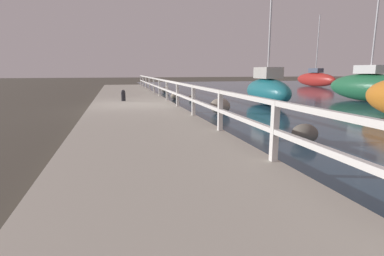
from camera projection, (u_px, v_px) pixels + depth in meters
ground_plane at (134, 109)px, 12.64m from camera, size 120.00×120.00×0.00m
dock_walkway at (134, 107)px, 12.61m from camera, size 3.49×36.00×0.23m
railing at (172, 88)px, 12.87m from camera, size 0.10×32.50×0.95m
boulder_mid_strip at (305, 134)px, 6.75m from camera, size 0.59×0.53×0.44m
boulder_far_strip at (192, 98)px, 16.62m from camera, size 0.37×0.34×0.28m
boulder_downstream at (165, 90)px, 21.83m from camera, size 0.59×0.53×0.45m
boulder_water_edge at (220, 106)px, 11.34m from camera, size 0.78×0.71×0.59m
boulder_near_dock at (175, 96)px, 16.87m from camera, size 0.52×0.47×0.39m
mooring_bollard at (123, 95)px, 13.84m from camera, size 0.20×0.20×0.51m
sailboat_green at (369, 86)px, 15.77m from camera, size 2.11×5.09×6.74m
sailboat_red at (315, 79)px, 30.66m from camera, size 1.27×5.74×7.01m
sailboat_teal at (267, 90)px, 14.04m from camera, size 1.31×3.89×6.75m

